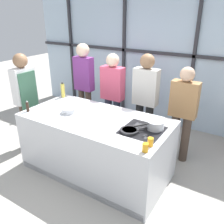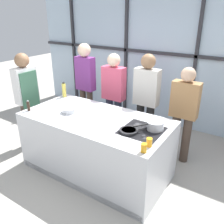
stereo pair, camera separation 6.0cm
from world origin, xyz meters
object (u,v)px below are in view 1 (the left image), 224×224
(saucepan, at_px, (155,125))
(juice_glass_near, at_px, (145,148))
(white_plate, at_px, (79,107))
(juice_glass_far, at_px, (150,142))
(oil_bottle, at_px, (63,90))
(spectator_far_right, at_px, (183,110))
(mixing_bowl, at_px, (69,110))
(spectator_center_left, at_px, (113,93))
(chef, at_px, (26,95))
(spectator_far_left, at_px, (84,82))
(pepper_grinder, at_px, (28,107))
(frying_pan, at_px, (130,130))
(spectator_center_right, at_px, (145,97))

(saucepan, relative_size, juice_glass_near, 3.62)
(white_plate, relative_size, juice_glass_far, 2.69)
(juice_glass_near, bearing_deg, white_plate, 156.23)
(oil_bottle, bearing_deg, spectator_far_right, 16.78)
(mixing_bowl, bearing_deg, spectator_center_left, 84.28)
(chef, xyz_separation_m, oil_bottle, (0.49, 0.41, 0.06))
(spectator_far_left, height_order, saucepan, spectator_far_left)
(chef, height_order, pepper_grinder, chef)
(saucepan, height_order, mixing_bowl, saucepan)
(white_plate, height_order, juice_glass_near, juice_glass_near)
(spectator_far_left, relative_size, frying_pan, 5.03)
(frying_pan, bearing_deg, saucepan, 44.90)
(chef, bearing_deg, white_plate, 100.73)
(saucepan, xyz_separation_m, mixing_bowl, (-1.31, -0.20, -0.02))
(spectator_center_right, height_order, white_plate, spectator_center_right)
(spectator_center_left, xyz_separation_m, white_plate, (-0.13, -0.81, -0.02))
(chef, bearing_deg, mixing_bowl, 86.17)
(spectator_far_right, bearing_deg, saucepan, 83.05)
(chef, height_order, juice_glass_near, chef)
(spectator_far_left, relative_size, spectator_center_right, 1.04)
(spectator_center_left, bearing_deg, pepper_grinder, 63.77)
(white_plate, relative_size, juice_glass_near, 2.69)
(spectator_far_right, xyz_separation_m, juice_glass_near, (0.01, -1.45, 0.08))
(frying_pan, distance_m, oil_bottle, 1.71)
(juice_glass_near, height_order, juice_glass_far, same)
(spectator_center_right, height_order, frying_pan, spectator_center_right)
(chef, bearing_deg, saucepan, 93.03)
(spectator_center_left, xyz_separation_m, spectator_far_right, (1.31, -0.00, -0.05))
(mixing_bowl, bearing_deg, oil_bottle, 139.02)
(spectator_center_right, height_order, juice_glass_far, spectator_center_right)
(spectator_center_left, xyz_separation_m, oil_bottle, (-0.66, -0.60, 0.10))
(mixing_bowl, height_order, juice_glass_near, juice_glass_near)
(juice_glass_far, bearing_deg, spectator_far_right, 90.40)
(mixing_bowl, height_order, juice_glass_far, juice_glass_far)
(frying_pan, bearing_deg, mixing_bowl, 177.53)
(juice_glass_near, xyz_separation_m, juice_glass_far, (0.00, 0.14, 0.00))
(spectator_far_right, distance_m, frying_pan, 1.18)
(oil_bottle, bearing_deg, white_plate, -21.98)
(frying_pan, distance_m, juice_glass_near, 0.48)
(spectator_center_left, bearing_deg, mixing_bowl, 84.28)
(mixing_bowl, relative_size, juice_glass_far, 2.10)
(spectator_far_left, height_order, pepper_grinder, spectator_far_left)
(oil_bottle, xyz_separation_m, juice_glass_far, (1.98, -0.71, -0.07))
(spectator_far_left, distance_m, juice_glass_far, 2.37)
(spectator_center_left, distance_m, mixing_bowl, 1.08)
(spectator_center_right, distance_m, oil_bottle, 1.45)
(white_plate, relative_size, oil_bottle, 1.03)
(spectator_far_left, relative_size, spectator_center_left, 1.08)
(spectator_center_left, relative_size, juice_glass_near, 16.20)
(white_plate, bearing_deg, saucepan, -3.04)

